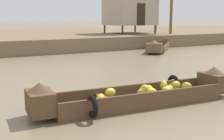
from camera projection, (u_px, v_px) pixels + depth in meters
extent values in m
plane|color=#7A6B51|center=(87.00, 77.00, 11.41)|extent=(300.00, 300.00, 0.00)
cube|color=#756047|center=(6.00, 38.00, 26.38)|extent=(160.00, 20.00, 0.94)
cube|color=brown|center=(139.00, 103.00, 7.75)|extent=(4.64, 1.35, 0.12)
cube|color=brown|center=(130.00, 91.00, 8.12)|extent=(4.57, 0.43, 0.33)
cube|color=brown|center=(148.00, 99.00, 7.30)|extent=(4.57, 0.43, 0.33)
cube|color=brown|center=(214.00, 82.00, 8.76)|extent=(0.62, 0.90, 0.53)
cone|color=brown|center=(214.00, 70.00, 8.69)|extent=(0.60, 0.60, 0.20)
cube|color=brown|center=(40.00, 103.00, 6.63)|extent=(0.62, 0.90, 0.53)
cone|color=brown|center=(40.00, 87.00, 6.56)|extent=(0.60, 0.60, 0.20)
cube|color=brown|center=(105.00, 98.00, 7.30)|extent=(0.27, 0.92, 0.05)
torus|color=black|center=(173.00, 83.00, 8.86)|extent=(0.16, 0.53, 0.52)
torus|color=black|center=(92.00, 107.00, 6.55)|extent=(0.16, 0.53, 0.52)
ellipsoid|color=yellow|center=(149.00, 89.00, 7.77)|extent=(0.25, 0.30, 0.20)
ellipsoid|color=gold|center=(176.00, 85.00, 8.46)|extent=(0.35, 0.29, 0.25)
ellipsoid|color=yellow|center=(167.00, 90.00, 7.85)|extent=(0.37, 0.36, 0.19)
ellipsoid|color=gold|center=(187.00, 87.00, 8.26)|extent=(0.34, 0.36, 0.26)
ellipsoid|color=gold|center=(164.00, 85.00, 8.18)|extent=(0.35, 0.33, 0.28)
ellipsoid|color=yellow|center=(169.00, 89.00, 7.94)|extent=(0.22, 0.31, 0.21)
ellipsoid|color=yellow|center=(110.00, 92.00, 7.56)|extent=(0.31, 0.26, 0.23)
ellipsoid|color=gold|center=(145.00, 90.00, 7.57)|extent=(0.33, 0.34, 0.26)
ellipsoid|color=yellow|center=(151.00, 92.00, 7.53)|extent=(0.33, 0.23, 0.23)
ellipsoid|color=yellow|center=(143.00, 92.00, 7.55)|extent=(0.36, 0.26, 0.23)
ellipsoid|color=yellow|center=(173.00, 87.00, 8.51)|extent=(0.31, 0.31, 0.20)
ellipsoid|color=yellow|center=(101.00, 98.00, 7.05)|extent=(0.35, 0.35, 0.21)
cube|color=brown|center=(158.00, 50.00, 20.79)|extent=(3.61, 3.61, 0.12)
cube|color=brown|center=(151.00, 46.00, 20.89)|extent=(2.84, 2.82, 0.36)
cube|color=brown|center=(166.00, 46.00, 20.60)|extent=(2.84, 2.82, 0.36)
cube|color=brown|center=(162.00, 42.00, 22.90)|extent=(1.19, 1.19, 0.57)
cone|color=brown|center=(162.00, 37.00, 22.84)|extent=(0.79, 0.79, 0.20)
cube|color=brown|center=(154.00, 48.00, 18.55)|extent=(1.19, 1.19, 0.57)
cone|color=brown|center=(154.00, 42.00, 18.48)|extent=(0.79, 0.79, 0.20)
cube|color=brown|center=(157.00, 47.00, 19.95)|extent=(0.89, 0.90, 0.05)
cylinder|color=#4C3826|center=(122.00, 30.00, 23.79)|extent=(0.16, 0.16, 0.71)
cylinder|color=#4C3826|center=(155.00, 29.00, 25.38)|extent=(0.16, 0.16, 0.71)
cylinder|color=#4C3826|center=(105.00, 29.00, 26.45)|extent=(0.16, 0.16, 0.71)
cylinder|color=#4C3826|center=(135.00, 28.00, 28.05)|extent=(0.16, 0.16, 0.71)
cube|color=#B2A893|center=(130.00, 8.00, 25.60)|extent=(3.70, 3.50, 2.91)
cube|color=#2D2319|center=(141.00, 14.00, 24.18)|extent=(0.80, 0.04, 1.80)
cylinder|color=brown|center=(171.00, 8.00, 24.95)|extent=(0.24, 0.24, 4.27)
cylinder|color=brown|center=(156.00, 5.00, 28.72)|extent=(0.24, 0.24, 5.15)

